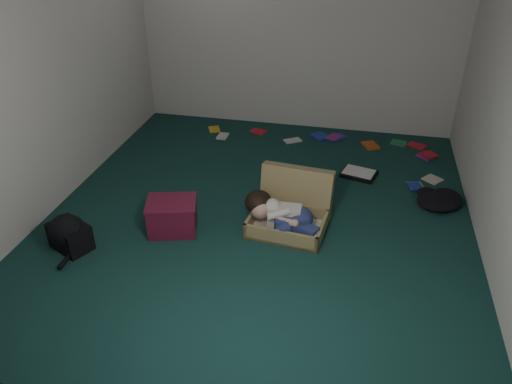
% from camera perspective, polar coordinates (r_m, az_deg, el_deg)
% --- Properties ---
extents(floor, '(4.50, 4.50, 0.00)m').
position_cam_1_polar(floor, '(4.84, 0.38, -2.66)').
color(floor, '#123531').
rests_on(floor, ground).
extents(wall_back, '(4.50, 0.00, 4.50)m').
position_cam_1_polar(wall_back, '(6.40, 4.87, 18.40)').
color(wall_back, silver).
rests_on(wall_back, ground).
extents(wall_front, '(4.50, 0.00, 4.50)m').
position_cam_1_polar(wall_front, '(2.34, -11.17, -5.90)').
color(wall_front, silver).
rests_on(wall_front, ground).
extents(wall_left, '(0.00, 4.50, 4.50)m').
position_cam_1_polar(wall_left, '(5.05, -22.95, 12.71)').
color(wall_left, silver).
rests_on(wall_left, ground).
extents(suitcase, '(0.75, 0.74, 0.50)m').
position_cam_1_polar(suitcase, '(4.66, 4.04, -2.03)').
color(suitcase, '#958352').
rests_on(suitcase, floor).
extents(person, '(0.73, 0.41, 0.31)m').
position_cam_1_polar(person, '(4.51, 2.91, -2.61)').
color(person, silver).
rests_on(person, suitcase).
extents(maroon_bin, '(0.52, 0.45, 0.31)m').
position_cam_1_polar(maroon_bin, '(4.61, -9.55, -2.73)').
color(maroon_bin, '#5C122A').
rests_on(maroon_bin, floor).
extents(backpack, '(0.54, 0.50, 0.26)m').
position_cam_1_polar(backpack, '(4.64, -20.49, -4.67)').
color(backpack, black).
rests_on(backpack, floor).
extents(clothing_pile, '(0.55, 0.50, 0.14)m').
position_cam_1_polar(clothing_pile, '(5.35, 20.01, -0.32)').
color(clothing_pile, black).
rests_on(clothing_pile, floor).
extents(paper_tray, '(0.42, 0.36, 0.05)m').
position_cam_1_polar(paper_tray, '(5.62, 11.66, 2.08)').
color(paper_tray, black).
rests_on(paper_tray, floor).
extents(book_scatter, '(2.89, 1.27, 0.02)m').
position_cam_1_polar(book_scatter, '(6.24, 9.40, 5.18)').
color(book_scatter, gold).
rests_on(book_scatter, floor).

